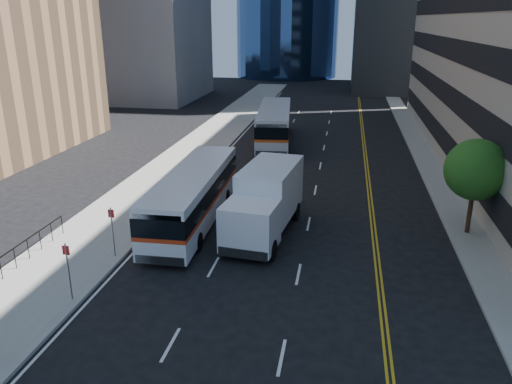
{
  "coord_description": "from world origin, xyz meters",
  "views": [
    {
      "loc": [
        2.14,
        -18.25,
        11.0
      ],
      "look_at": [
        -2.0,
        4.96,
        2.8
      ],
      "focal_mm": 35.0,
      "sensor_mm": 36.0,
      "label": 1
    }
  ],
  "objects_px": {
    "bus_rear": "(274,124)",
    "box_truck": "(265,201)",
    "street_tree": "(476,170)",
    "bus_front": "(193,195)"
  },
  "relations": [
    {
      "from": "bus_front",
      "to": "box_truck",
      "type": "relative_size",
      "value": 1.54
    },
    {
      "from": "bus_rear",
      "to": "box_truck",
      "type": "distance_m",
      "value": 21.02
    },
    {
      "from": "bus_front",
      "to": "street_tree",
      "type": "bearing_deg",
      "value": 2.47
    },
    {
      "from": "street_tree",
      "to": "bus_rear",
      "type": "distance_m",
      "value": 23.29
    },
    {
      "from": "street_tree",
      "to": "bus_rear",
      "type": "xyz_separation_m",
      "value": [
        -13.2,
        19.1,
        -1.84
      ]
    },
    {
      "from": "bus_rear",
      "to": "street_tree",
      "type": "bearing_deg",
      "value": -61.2
    },
    {
      "from": "bus_front",
      "to": "bus_rear",
      "type": "distance_m",
      "value": 20.15
    },
    {
      "from": "bus_rear",
      "to": "box_truck",
      "type": "relative_size",
      "value": 1.68
    },
    {
      "from": "bus_rear",
      "to": "bus_front",
      "type": "bearing_deg",
      "value": -100.76
    },
    {
      "from": "bus_front",
      "to": "box_truck",
      "type": "distance_m",
      "value": 4.28
    }
  ]
}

